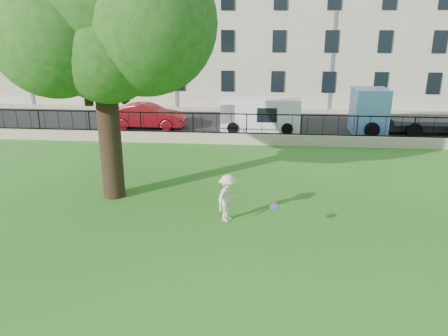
# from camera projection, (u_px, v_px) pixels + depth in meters

# --- Properties ---
(ground) EXTENTS (120.00, 120.00, 0.00)m
(ground) POSITION_uv_depth(u_px,v_px,m) (230.00, 247.00, 13.16)
(ground) COLOR #296618
(ground) RESTS_ON ground
(retaining_wall) EXTENTS (50.00, 0.40, 0.60)m
(retaining_wall) POSITION_uv_depth(u_px,v_px,m) (246.00, 139.00, 24.42)
(retaining_wall) COLOR tan
(retaining_wall) RESTS_ON ground
(iron_railing) EXTENTS (50.00, 0.05, 1.13)m
(iron_railing) POSITION_uv_depth(u_px,v_px,m) (247.00, 124.00, 24.15)
(iron_railing) COLOR black
(iron_railing) RESTS_ON retaining_wall
(street) EXTENTS (60.00, 9.00, 0.01)m
(street) POSITION_uv_depth(u_px,v_px,m) (249.00, 126.00, 28.96)
(street) COLOR black
(street) RESTS_ON ground
(sidewalk) EXTENTS (60.00, 1.40, 0.12)m
(sidewalk) POSITION_uv_depth(u_px,v_px,m) (252.00, 110.00, 33.86)
(sidewalk) COLOR tan
(sidewalk) RESTS_ON ground
(building_row) EXTENTS (56.40, 10.40, 13.80)m
(building_row) POSITION_uv_depth(u_px,v_px,m) (255.00, 18.00, 37.07)
(building_row) COLOR beige
(building_row) RESTS_ON ground
(tree) EXTENTS (8.35, 6.55, 10.51)m
(tree) POSITION_uv_depth(u_px,v_px,m) (96.00, 5.00, 14.98)
(tree) COLOR black
(tree) RESTS_ON ground
(man) EXTENTS (1.03, 1.22, 1.64)m
(man) POSITION_uv_depth(u_px,v_px,m) (228.00, 198.00, 14.73)
(man) COLOR beige
(man) RESTS_ON ground
(frisbee) EXTENTS (0.28, 0.29, 0.12)m
(frisbee) POSITION_uv_depth(u_px,v_px,m) (274.00, 206.00, 13.44)
(frisbee) COLOR #7925D6
(red_sedan) EXTENTS (4.79, 1.69, 1.57)m
(red_sedan) POSITION_uv_depth(u_px,v_px,m) (148.00, 116.00, 28.03)
(red_sedan) COLOR maroon
(red_sedan) RESTS_ON street
(white_van) EXTENTS (4.91, 2.00, 2.05)m
(white_van) POSITION_uv_depth(u_px,v_px,m) (260.00, 114.00, 27.35)
(white_van) COLOR white
(white_van) RESTS_ON street
(blue_truck) EXTENTS (6.53, 2.40, 2.73)m
(blue_truck) POSITION_uv_depth(u_px,v_px,m) (407.00, 111.00, 26.48)
(blue_truck) COLOR #5A97D3
(blue_truck) RESTS_ON street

